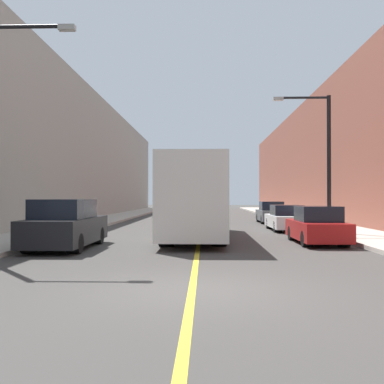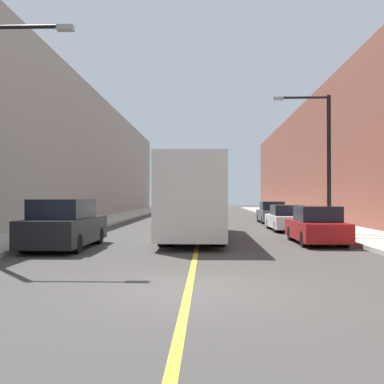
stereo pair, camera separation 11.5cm
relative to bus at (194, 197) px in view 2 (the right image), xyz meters
name	(u,v)px [view 2 (the right image)]	position (x,y,z in m)	size (l,w,h in m)	color
ground_plane	(188,290)	(0.21, -11.67, -1.88)	(200.00, 200.00, 0.00)	#3F3D3A
sidewalk_left	(116,218)	(-7.46, 18.33, -1.80)	(3.25, 72.00, 0.16)	#B2AA9E
sidewalk_right	(291,218)	(7.88, 18.33, -1.80)	(3.25, 72.00, 0.16)	#B2AA9E
building_row_left	(75,155)	(-11.08, 18.33, 3.70)	(4.00, 72.00, 11.15)	gray
building_row_right	(333,158)	(11.51, 18.33, 3.43)	(4.00, 72.00, 10.62)	brown
road_center_line	(203,219)	(0.21, 18.33, -1.87)	(0.16, 72.00, 0.01)	gold
bus	(194,197)	(0.00, 0.00, 0.00)	(2.59, 11.36, 3.52)	silver
parked_suv_left	(65,225)	(-4.64, -4.45, -1.03)	(1.97, 4.98, 1.81)	black
car_right_near	(316,227)	(5.01, -2.44, -1.19)	(1.75, 4.34, 1.53)	maroon
car_right_mid	(286,219)	(5.04, 4.66, -1.22)	(1.78, 4.66, 1.44)	silver
car_right_far	(272,213)	(5.27, 12.04, -1.18)	(1.75, 4.28, 1.57)	#51565B
street_lamp_right	(323,153)	(6.28, 1.39, 2.19)	(2.83, 0.24, 6.73)	black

